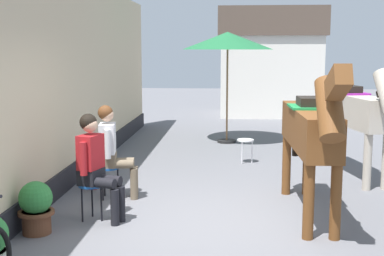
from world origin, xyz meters
The scene contains 11 objects.
ground_plane centered at (0.00, 3.00, 0.00)m, with size 40.00×40.00×0.00m, color slate.
pub_facade_wall centered at (-2.55, 1.50, 1.54)m, with size 0.34×14.00×3.40m.
distant_cottage centered at (1.40, 11.38, 1.80)m, with size 3.40×2.60×3.50m.
seated_visitor_near centered at (-1.55, 0.04, 0.78)m, with size 0.61×0.48×1.39m.
seated_visitor_far centered at (-1.57, 1.08, 0.78)m, with size 0.61×0.49×1.39m.
saddled_horse_near centered at (1.21, 0.42, 1.16)m, with size 0.52×3.00×2.06m.
saddled_horse_far centered at (2.26, 2.69, 1.16)m, with size 0.94×2.95×2.06m.
flower_planter_middle centered at (-2.14, -0.49, 0.33)m, with size 0.43×0.43×0.64m.
cafe_parasol centered at (0.05, 5.94, 2.36)m, with size 2.10×2.10×2.58m.
spare_stool_white centered at (0.44, 3.72, 0.40)m, with size 0.32×0.32×0.46m.
satchel_bag centered at (-2.02, 1.64, 0.10)m, with size 0.28×0.12×0.20m, color maroon.
Camera 1 is at (0.20, -6.45, 2.20)m, focal length 49.63 mm.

